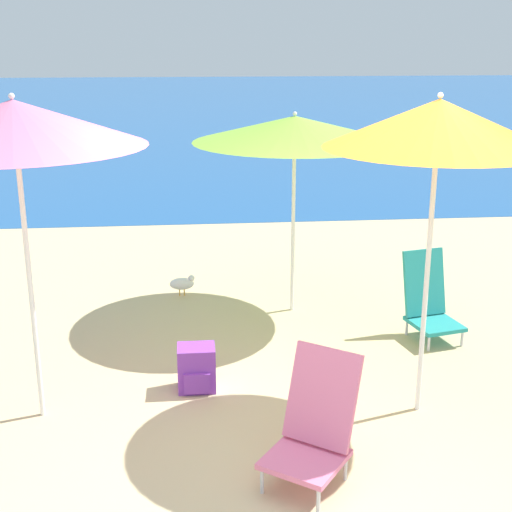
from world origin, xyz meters
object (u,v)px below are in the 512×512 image
object	(u,v)px
beach_umbrella_pink	(14,124)
backpack_purple	(197,368)
seagull	(183,283)
beach_umbrella_orange	(438,124)
beach_umbrella_lime	(295,129)
beach_chair_pink	(315,424)
beach_chair_teal	(429,300)

from	to	relation	value
beach_umbrella_pink	backpack_purple	size ratio (longest dim) A/B	6.45
beach_umbrella_pink	seagull	distance (m)	3.31
beach_umbrella_orange	beach_umbrella_lime	world-z (taller)	beach_umbrella_orange
beach_umbrella_orange	seagull	bearing A→B (deg)	123.79
beach_umbrella_lime	backpack_purple	world-z (taller)	beach_umbrella_lime
beach_umbrella_orange	seagull	world-z (taller)	beach_umbrella_orange
beach_umbrella_lime	backpack_purple	bearing A→B (deg)	-121.49
beach_chair_pink	beach_chair_teal	size ratio (longest dim) A/B	1.03
beach_chair_teal	backpack_purple	size ratio (longest dim) A/B	2.20
beach_umbrella_orange	beach_chair_pink	bearing A→B (deg)	-140.31
beach_umbrella_pink	beach_umbrella_lime	xyz separation A→B (m)	(2.13, 1.92, -0.30)
backpack_purple	beach_umbrella_pink	bearing A→B (deg)	-165.59
beach_umbrella_orange	backpack_purple	bearing A→B (deg)	163.68
beach_umbrella_orange	backpack_purple	world-z (taller)	beach_umbrella_orange
beach_umbrella_orange	seagull	xyz separation A→B (m)	(-1.75, 2.62, -1.98)
beach_umbrella_lime	beach_chair_teal	world-z (taller)	beach_umbrella_lime
backpack_purple	beach_umbrella_orange	bearing A→B (deg)	-16.32
beach_umbrella_pink	beach_umbrella_lime	world-z (taller)	beach_umbrella_pink
beach_umbrella_orange	beach_umbrella_lime	bearing A→B (deg)	107.02
beach_umbrella_lime	backpack_purple	distance (m)	2.52
beach_umbrella_pink	backpack_purple	world-z (taller)	beach_umbrella_pink
beach_umbrella_orange	backpack_purple	distance (m)	2.58
beach_umbrella_lime	seagull	bearing A→B (deg)	154.98
beach_umbrella_pink	beach_umbrella_orange	bearing A→B (deg)	-3.83
backpack_purple	seagull	size ratio (longest dim) A/B	1.34
beach_umbrella_pink	beach_chair_pink	distance (m)	2.73
seagull	beach_umbrella_orange	bearing A→B (deg)	-56.21
beach_umbrella_lime	beach_chair_pink	size ratio (longest dim) A/B	2.45
beach_chair_pink	backpack_purple	world-z (taller)	beach_chair_pink
beach_chair_teal	backpack_purple	world-z (taller)	beach_chair_teal
beach_umbrella_lime	beach_chair_pink	xyz separation A→B (m)	(-0.28, -2.87, -1.46)
beach_chair_teal	backpack_purple	distance (m)	2.32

